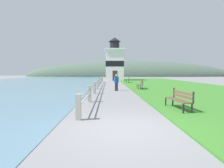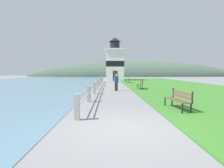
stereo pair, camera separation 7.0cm
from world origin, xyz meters
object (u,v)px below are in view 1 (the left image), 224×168
person_strolling (116,82)px  park_bench_near (180,98)px  lighthouse (115,62)px  park_bench_far (128,80)px  park_bench_midway (140,84)px

person_strolling → park_bench_near: bearing=172.7°
park_bench_near → lighthouse: (-1.95, 28.18, 3.16)m
park_bench_far → person_strolling: person_strolling is taller
lighthouse → person_strolling: size_ratio=5.73×
park_bench_near → lighthouse: 28.42m
park_bench_near → park_bench_midway: (-0.01, 9.62, 0.00)m
park_bench_near → person_strolling: bearing=-78.6°
park_bench_midway → park_bench_far: bearing=-83.2°
park_bench_near → person_strolling: size_ratio=1.17×
person_strolling → lighthouse: bearing=-25.8°
park_bench_far → person_strolling: 11.50m
park_bench_far → lighthouse: (-1.81, 8.71, 3.16)m
park_bench_near → lighthouse: bearing=-91.5°
park_bench_midway → park_bench_far: size_ratio=1.19×
lighthouse → person_strolling: 20.17m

